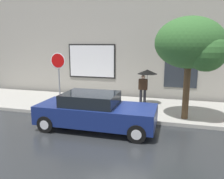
# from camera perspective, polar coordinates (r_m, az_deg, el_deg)

# --- Properties ---
(ground_plane) EXTENTS (60.00, 60.00, 0.00)m
(ground_plane) POSITION_cam_1_polar(r_m,az_deg,el_deg) (8.87, 1.17, -10.13)
(ground_plane) COLOR #282B2D
(sidewalk) EXTENTS (20.00, 4.00, 0.15)m
(sidewalk) POSITION_cam_1_polar(r_m,az_deg,el_deg) (11.63, 4.85, -4.47)
(sidewalk) COLOR #A3A099
(sidewalk) RESTS_ON ground
(building_facade) EXTENTS (20.00, 0.67, 7.00)m
(building_facade) POSITION_cam_1_polar(r_m,az_deg,el_deg) (13.64, 7.01, 12.34)
(building_facade) COLOR #9E998E
(building_facade) RESTS_ON ground
(parked_car) EXTENTS (4.52, 1.87, 1.41)m
(parked_car) POSITION_cam_1_polar(r_m,az_deg,el_deg) (8.79, -4.22, -5.50)
(parked_car) COLOR navy
(parked_car) RESTS_ON ground
(pedestrian_with_umbrella) EXTENTS (1.01, 1.01, 1.82)m
(pedestrian_with_umbrella) POSITION_cam_1_polar(r_m,az_deg,el_deg) (11.73, 8.53, 3.25)
(pedestrian_with_umbrella) COLOR black
(pedestrian_with_umbrella) RESTS_ON sidewalk
(street_tree) EXTENTS (2.74, 2.33, 4.17)m
(street_tree) POSITION_cam_1_polar(r_m,az_deg,el_deg) (9.64, 19.57, 10.46)
(street_tree) COLOR #4C3823
(street_tree) RESTS_ON sidewalk
(stop_sign) EXTENTS (0.76, 0.10, 2.69)m
(stop_sign) POSITION_cam_1_polar(r_m,az_deg,el_deg) (11.26, -13.27, 4.98)
(stop_sign) COLOR gray
(stop_sign) RESTS_ON sidewalk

